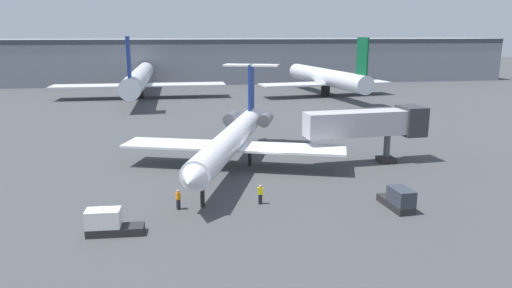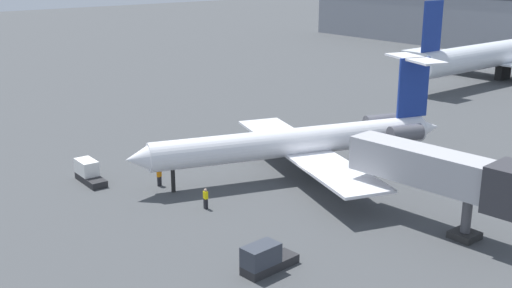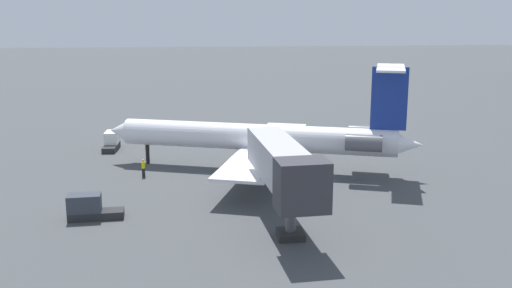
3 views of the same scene
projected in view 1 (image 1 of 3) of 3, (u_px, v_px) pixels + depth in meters
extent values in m
cube|color=#424447|center=(271.00, 173.00, 49.43)|extent=(400.00, 400.00, 0.10)
cylinder|color=white|center=(231.00, 140.00, 49.77)|extent=(10.64, 25.73, 2.51)
cone|color=white|center=(192.00, 180.00, 36.39)|extent=(2.96, 2.84, 2.38)
cone|color=white|center=(254.00, 116.00, 63.25)|extent=(2.84, 3.14, 2.13)
cube|color=white|center=(292.00, 149.00, 49.95)|extent=(11.87, 7.65, 0.24)
cube|color=white|center=(176.00, 144.00, 51.95)|extent=(11.87, 7.65, 0.24)
cylinder|color=#595960|center=(266.00, 119.00, 59.07)|extent=(2.43, 3.51, 1.50)
cylinder|color=#595960|center=(231.00, 118.00, 59.75)|extent=(2.43, 3.51, 1.50)
cube|color=navy|center=(251.00, 87.00, 60.49)|extent=(1.23, 3.11, 5.65)
cube|color=white|center=(251.00, 65.00, 59.86)|extent=(7.21, 4.42, 0.20)
cylinder|color=black|center=(202.00, 196.00, 39.60)|extent=(0.36, 0.36, 1.99)
cylinder|color=black|center=(250.00, 156.00, 51.95)|extent=(0.36, 0.36, 1.99)
cylinder|color=black|center=(221.00, 155.00, 52.47)|extent=(0.36, 0.36, 1.99)
cube|color=#ADADB2|center=(362.00, 123.00, 51.89)|extent=(12.85, 3.64, 2.60)
cube|color=#333338|center=(411.00, 121.00, 53.25)|extent=(2.66, 3.39, 3.20)
cylinder|color=#4C4C51|center=(387.00, 148.00, 53.29)|extent=(0.70, 0.70, 3.22)
cube|color=#262626|center=(386.00, 159.00, 53.60)|extent=(1.80, 1.80, 0.50)
cube|color=black|center=(178.00, 204.00, 39.25)|extent=(0.35, 0.39, 0.85)
cube|color=orange|center=(178.00, 196.00, 39.09)|extent=(0.40, 0.47, 0.60)
sphere|color=tan|center=(178.00, 191.00, 38.99)|extent=(0.24, 0.24, 0.24)
cube|color=black|center=(260.00, 199.00, 40.44)|extent=(0.34, 0.27, 0.85)
cube|color=yellow|center=(260.00, 191.00, 40.28)|extent=(0.42, 0.30, 0.60)
sphere|color=tan|center=(260.00, 186.00, 40.18)|extent=(0.24, 0.24, 0.24)
cube|color=#262628|center=(395.00, 204.00, 39.68)|extent=(1.69, 4.09, 0.60)
cube|color=#333842|center=(401.00, 196.00, 38.70)|extent=(1.57, 2.50, 1.30)
cube|color=#262628|center=(116.00, 230.00, 34.48)|extent=(4.05, 1.53, 0.60)
cube|color=white|center=(103.00, 218.00, 34.17)|extent=(2.45, 1.48, 1.30)
cube|color=gray|center=(211.00, 60.00, 137.00)|extent=(166.78, 20.26, 11.96)
cube|color=#333842|center=(213.00, 42.00, 126.22)|extent=(166.78, 0.60, 1.20)
cylinder|color=silver|center=(139.00, 78.00, 103.07)|extent=(3.96, 43.58, 3.91)
cube|color=navy|center=(129.00, 57.00, 82.79)|extent=(0.30, 4.00, 7.00)
cube|color=silver|center=(140.00, 85.00, 103.42)|extent=(36.61, 6.04, 0.30)
cube|color=black|center=(140.00, 93.00, 103.79)|extent=(1.20, 2.80, 2.40)
cylinder|color=silver|center=(326.00, 77.00, 106.47)|extent=(8.57, 35.61, 3.63)
cube|color=#0C5933|center=(362.00, 56.00, 90.61)|extent=(0.86, 4.00, 7.00)
cube|color=silver|center=(326.00, 83.00, 106.80)|extent=(30.33, 10.12, 0.30)
cube|color=black|center=(325.00, 91.00, 107.16)|extent=(1.20, 2.80, 2.40)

